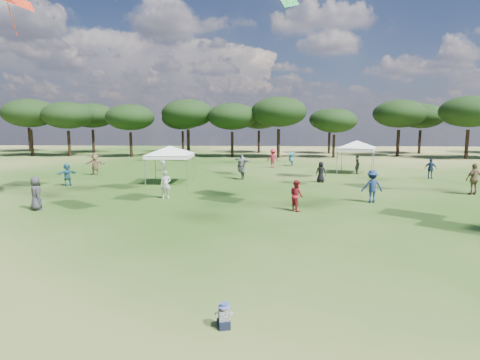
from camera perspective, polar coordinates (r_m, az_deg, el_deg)
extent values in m
cylinder|color=black|center=(59.58, -27.51, 4.73)|extent=(0.40, 0.40, 3.49)
ellipsoid|color=black|center=(59.54, -27.75, 8.42)|extent=(6.79, 6.79, 3.66)
cylinder|color=black|center=(56.94, -23.14, 4.79)|extent=(0.38, 0.38, 3.32)
ellipsoid|color=black|center=(56.89, -23.34, 8.45)|extent=(6.44, 6.44, 3.47)
cylinder|color=black|center=(53.17, -15.24, 4.87)|extent=(0.36, 0.36, 3.14)
ellipsoid|color=black|center=(53.11, -15.38, 8.60)|extent=(6.11, 6.11, 3.29)
cylinder|color=black|center=(52.94, -7.35, 5.25)|extent=(0.40, 0.40, 3.46)
ellipsoid|color=black|center=(52.89, -7.43, 9.37)|extent=(6.73, 6.73, 3.63)
cylinder|color=black|center=(51.09, -1.12, 5.07)|extent=(0.37, 0.37, 3.21)
ellipsoid|color=black|center=(51.03, -1.13, 9.03)|extent=(6.24, 6.24, 3.36)
cylinder|color=black|center=(50.59, 5.48, 5.20)|extent=(0.41, 0.41, 3.56)
ellipsoid|color=black|center=(50.55, 5.54, 9.64)|extent=(6.91, 6.91, 3.73)
cylinder|color=black|center=(51.76, 13.18, 4.72)|extent=(0.33, 0.33, 2.88)
ellipsoid|color=black|center=(51.69, 13.29, 8.23)|extent=(5.60, 5.60, 3.02)
cylinder|color=black|center=(56.38, 21.54, 4.91)|extent=(0.39, 0.39, 3.44)
ellipsoid|color=black|center=(56.33, 21.74, 8.75)|extent=(6.69, 6.69, 3.60)
cylinder|color=black|center=(55.42, 29.56, 4.43)|extent=(0.40, 0.40, 3.53)
ellipsoid|color=black|center=(55.38, 29.84, 8.44)|extent=(6.86, 6.86, 3.70)
cylinder|color=black|center=(69.24, -27.72, 5.11)|extent=(0.41, 0.41, 3.62)
ellipsoid|color=black|center=(69.22, -27.94, 8.40)|extent=(7.03, 7.03, 3.79)
cylinder|color=black|center=(62.71, -20.13, 5.21)|extent=(0.39, 0.39, 3.37)
ellipsoid|color=black|center=(62.66, -20.29, 8.59)|extent=(6.54, 6.54, 3.53)
cylinder|color=black|center=(60.70, -8.13, 5.42)|extent=(0.36, 0.36, 3.11)
ellipsoid|color=black|center=(60.64, -8.20, 8.65)|extent=(6.05, 6.05, 3.26)
cylinder|color=black|center=(58.87, 2.69, 5.45)|extent=(0.37, 0.37, 3.20)
ellipsoid|color=black|center=(58.82, 2.72, 8.88)|extent=(6.21, 6.21, 3.35)
cylinder|color=black|center=(58.59, 12.56, 5.16)|extent=(0.34, 0.34, 2.99)
ellipsoid|color=black|center=(58.52, 12.66, 8.38)|extent=(5.81, 5.81, 3.13)
cylinder|color=black|center=(62.47, 24.18, 4.96)|extent=(0.38, 0.38, 3.31)
ellipsoid|color=black|center=(62.42, 24.37, 8.29)|extent=(6.43, 6.43, 3.47)
cylinder|color=gray|center=(27.94, -13.37, 1.14)|extent=(0.06, 0.06, 2.02)
cylinder|color=gray|center=(27.33, -7.53, 1.14)|extent=(0.06, 0.06, 2.02)
cylinder|color=gray|center=(30.71, -11.97, 1.79)|extent=(0.06, 0.06, 2.02)
cylinder|color=gray|center=(30.16, -6.64, 1.80)|extent=(0.06, 0.06, 2.02)
cube|color=white|center=(28.91, -9.92, 3.38)|extent=(3.07, 3.07, 0.25)
pyramid|color=white|center=(28.86, -9.96, 4.81)|extent=(6.19, 6.19, 0.60)
cylinder|color=gray|center=(34.65, 13.65, 2.54)|extent=(0.06, 0.06, 2.14)
cylinder|color=gray|center=(34.37, 18.25, 2.32)|extent=(0.06, 0.06, 2.14)
cylinder|color=gray|center=(37.39, 14.27, 2.91)|extent=(0.06, 0.06, 2.14)
cylinder|color=gray|center=(37.13, 18.52, 2.70)|extent=(0.06, 0.06, 2.14)
cube|color=white|center=(35.78, 16.24, 4.25)|extent=(3.74, 3.74, 0.25)
pyramid|color=white|center=(35.74, 16.28, 5.41)|extent=(5.65, 5.65, 0.60)
cube|color=black|center=(8.94, -2.24, -19.79)|extent=(0.28, 0.28, 0.18)
cube|color=black|center=(9.10, -2.94, -19.57)|extent=(0.13, 0.23, 0.10)
cube|color=black|center=(9.12, -1.88, -19.49)|extent=(0.13, 0.23, 0.10)
cube|color=white|center=(8.85, -2.25, -18.65)|extent=(0.26, 0.21, 0.24)
cylinder|color=white|center=(8.89, -3.29, -18.53)|extent=(0.13, 0.24, 0.14)
cylinder|color=white|center=(8.92, -1.34, -18.40)|extent=(0.13, 0.24, 0.14)
sphere|color=#E0B293|center=(8.78, -2.26, -17.71)|extent=(0.16, 0.16, 0.16)
cone|color=#5568C7|center=(8.76, -2.26, -17.49)|extent=(0.27, 0.27, 0.03)
cylinder|color=#5568C7|center=(8.74, -2.26, -17.27)|extent=(0.18, 0.18, 0.07)
imported|color=beige|center=(23.27, -10.53, -0.62)|extent=(0.66, 0.50, 1.62)
imported|color=brown|center=(27.86, 30.35, 0.11)|extent=(1.20, 0.74, 1.90)
imported|color=#A91C30|center=(38.91, 4.70, 3.09)|extent=(1.36, 1.11, 1.84)
imported|color=#256171|center=(40.86, 7.30, 3.08)|extent=(1.36, 1.90, 1.54)
imported|color=maroon|center=(19.84, 8.04, -2.18)|extent=(0.86, 0.93, 1.53)
imported|color=navy|center=(34.44, 25.49, 1.47)|extent=(0.96, 0.87, 1.57)
imported|color=#525156|center=(30.64, 0.23, 1.82)|extent=(1.80, 2.27, 1.88)
imported|color=#986E53|center=(35.40, -19.93, 2.13)|extent=(1.74, 0.77, 1.82)
imported|color=black|center=(29.70, 11.43, 1.12)|extent=(0.87, 0.73, 1.52)
imported|color=#2B6983|center=(30.05, -23.38, 0.75)|extent=(1.26, 1.44, 1.58)
imported|color=beige|center=(37.27, -11.09, 2.59)|extent=(0.70, 0.86, 1.63)
imported|color=#323136|center=(22.23, -27.04, -1.70)|extent=(0.95, 0.96, 1.68)
imported|color=#2D2D32|center=(35.73, 16.35, 2.14)|extent=(0.47, 0.63, 1.57)
imported|color=navy|center=(22.84, 18.28, -0.85)|extent=(1.20, 0.75, 1.78)
plane|color=red|center=(26.26, -29.13, 21.31)|extent=(2.50, 2.76, 1.34)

